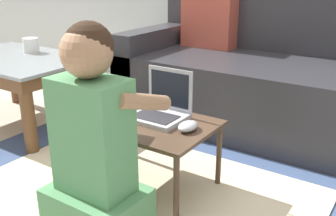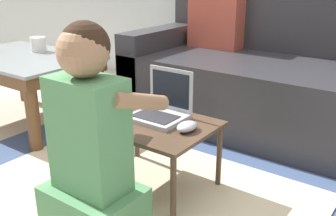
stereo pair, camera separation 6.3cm
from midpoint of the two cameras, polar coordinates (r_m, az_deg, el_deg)
The scene contains 9 objects.
ground_plane at distance 1.78m, azimuth -0.38°, elevation -12.07°, with size 16.00×16.00×0.00m, color beige.
area_rug at distance 1.69m, azimuth -7.22°, elevation -13.84°, with size 2.00×1.67×0.01m.
couch at distance 2.45m, azimuth 15.72°, elevation 3.96°, with size 1.93×0.83×0.89m.
coffee_table at distance 2.57m, azimuth -21.78°, elevation 5.38°, with size 0.90×0.60×0.43m.
laptop_desk at distance 1.69m, azimuth -3.42°, elevation -3.17°, with size 0.53×0.40×0.31m.
laptop at distance 1.71m, azimuth -2.13°, elevation -0.35°, with size 0.23×0.20×0.21m.
computer_mouse at distance 1.59m, azimuth 1.73°, elevation -2.69°, with size 0.07×0.11×0.04m.
person_seated at distance 1.39m, azimuth -11.90°, elevation -5.61°, with size 0.35×0.39×0.78m.
cup_on_table at distance 2.65m, azimuth -19.92°, elevation 8.57°, with size 0.10×0.10×0.09m.
Camera 1 is at (0.82, -1.27, 0.94)m, focal length 42.00 mm.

